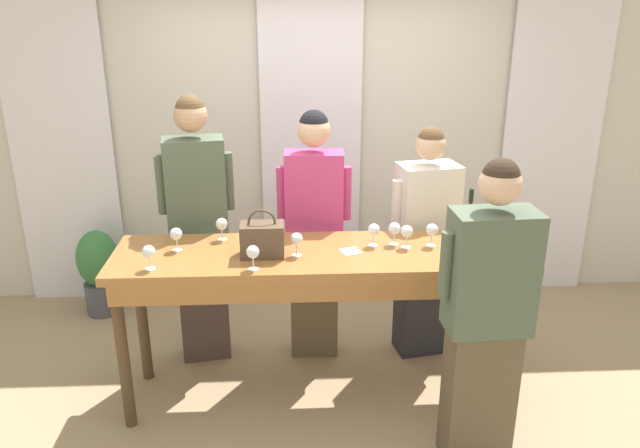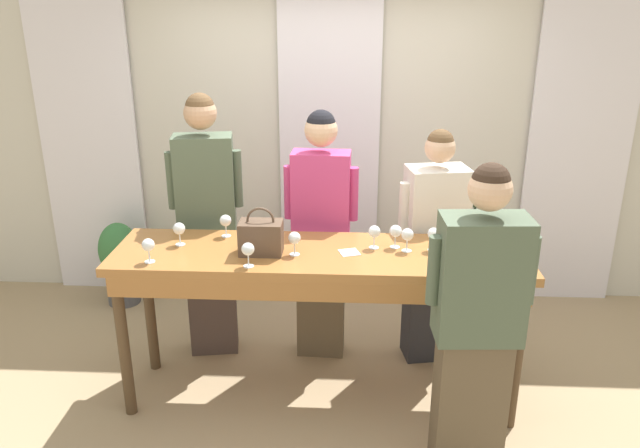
{
  "view_description": "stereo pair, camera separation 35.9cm",
  "coord_description": "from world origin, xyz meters",
  "px_view_note": "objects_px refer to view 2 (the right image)",
  "views": [
    {
      "loc": [
        -0.18,
        -3.44,
        2.46
      ],
      "look_at": [
        0.0,
        0.07,
        1.16
      ],
      "focal_mm": 35.0,
      "sensor_mm": 36.0,
      "label": 1
    },
    {
      "loc": [
        0.18,
        -3.44,
        2.46
      ],
      "look_at": [
        0.0,
        0.07,
        1.16
      ],
      "focal_mm": 35.0,
      "sensor_mm": 36.0,
      "label": 2
    }
  ],
  "objects_px": {
    "wine_glass_front_left": "(396,232)",
    "wine_glass_front_right": "(294,239)",
    "handbag": "(261,237)",
    "wine_glass_back_right": "(179,229)",
    "tasting_bar": "(319,271)",
    "guest_olive_jacket": "(208,224)",
    "potted_plant": "(120,260)",
    "wine_glass_center_left": "(148,246)",
    "host_pouring": "(477,325)",
    "wine_glass_back_mid": "(407,235)",
    "wine_glass_front_mid": "(248,250)",
    "wine_glass_center_mid": "(374,232)",
    "guest_pink_top": "(321,232)",
    "wine_bottle": "(473,228)",
    "wine_glass_center_right": "(434,235)",
    "wine_glass_back_left": "(226,221)",
    "guest_cream_sweater": "(433,247)"
  },
  "relations": [
    {
      "from": "guest_pink_top",
      "to": "guest_cream_sweater",
      "type": "xyz_separation_m",
      "value": [
        0.77,
        0.0,
        -0.1
      ]
    },
    {
      "from": "handbag",
      "to": "wine_glass_front_left",
      "type": "distance_m",
      "value": 0.81
    },
    {
      "from": "potted_plant",
      "to": "wine_glass_back_mid",
      "type": "bearing_deg",
      "value": -27.75
    },
    {
      "from": "wine_glass_front_right",
      "to": "potted_plant",
      "type": "xyz_separation_m",
      "value": [
        -1.58,
        1.27,
        -0.73
      ]
    },
    {
      "from": "wine_glass_back_left",
      "to": "handbag",
      "type": "bearing_deg",
      "value": -44.75
    },
    {
      "from": "potted_plant",
      "to": "wine_glass_center_left",
      "type": "bearing_deg",
      "value": -61.98
    },
    {
      "from": "wine_bottle",
      "to": "host_pouring",
      "type": "bearing_deg",
      "value": -97.08
    },
    {
      "from": "wine_glass_back_mid",
      "to": "wine_glass_back_right",
      "type": "relative_size",
      "value": 1.0
    },
    {
      "from": "wine_glass_center_right",
      "to": "wine_glass_back_right",
      "type": "relative_size",
      "value": 1.0
    },
    {
      "from": "wine_glass_front_mid",
      "to": "wine_glass_back_mid",
      "type": "bearing_deg",
      "value": 16.71
    },
    {
      "from": "wine_glass_center_mid",
      "to": "tasting_bar",
      "type": "bearing_deg",
      "value": -164.16
    },
    {
      "from": "handbag",
      "to": "wine_glass_center_right",
      "type": "bearing_deg",
      "value": 5.32
    },
    {
      "from": "tasting_bar",
      "to": "guest_cream_sweater",
      "type": "distance_m",
      "value": 0.93
    },
    {
      "from": "tasting_bar",
      "to": "wine_glass_front_left",
      "type": "height_order",
      "value": "wine_glass_front_left"
    },
    {
      "from": "guest_pink_top",
      "to": "wine_glass_center_right",
      "type": "bearing_deg",
      "value": -34.02
    },
    {
      "from": "potted_plant",
      "to": "guest_olive_jacket",
      "type": "bearing_deg",
      "value": -36.71
    },
    {
      "from": "wine_glass_back_right",
      "to": "potted_plant",
      "type": "height_order",
      "value": "wine_glass_back_right"
    },
    {
      "from": "host_pouring",
      "to": "guest_cream_sweater",
      "type": "bearing_deg",
      "value": 94.1
    },
    {
      "from": "tasting_bar",
      "to": "wine_glass_back_left",
      "type": "xyz_separation_m",
      "value": [
        -0.61,
        0.24,
        0.22
      ]
    },
    {
      "from": "tasting_bar",
      "to": "guest_pink_top",
      "type": "distance_m",
      "value": 0.55
    },
    {
      "from": "tasting_bar",
      "to": "wine_glass_back_mid",
      "type": "relative_size",
      "value": 17.3
    },
    {
      "from": "guest_pink_top",
      "to": "wine_glass_center_left",
      "type": "bearing_deg",
      "value": -142.35
    },
    {
      "from": "wine_glass_front_right",
      "to": "wine_glass_back_right",
      "type": "bearing_deg",
      "value": 170.71
    },
    {
      "from": "wine_glass_front_right",
      "to": "potted_plant",
      "type": "bearing_deg",
      "value": 141.16
    },
    {
      "from": "wine_glass_back_mid",
      "to": "handbag",
      "type": "bearing_deg",
      "value": -175.05
    },
    {
      "from": "guest_cream_sweater",
      "to": "wine_glass_back_mid",
      "type": "bearing_deg",
      "value": -114.87
    },
    {
      "from": "wine_glass_center_left",
      "to": "wine_glass_back_mid",
      "type": "relative_size",
      "value": 1.0
    },
    {
      "from": "wine_glass_front_mid",
      "to": "host_pouring",
      "type": "xyz_separation_m",
      "value": [
        1.22,
        -0.38,
        -0.23
      ]
    },
    {
      "from": "wine_bottle",
      "to": "wine_glass_front_mid",
      "type": "height_order",
      "value": "wine_bottle"
    },
    {
      "from": "host_pouring",
      "to": "wine_glass_front_left",
      "type": "bearing_deg",
      "value": 118.03
    },
    {
      "from": "wine_glass_front_right",
      "to": "wine_glass_back_right",
      "type": "height_order",
      "value": "same"
    },
    {
      "from": "handbag",
      "to": "wine_glass_front_left",
      "type": "xyz_separation_m",
      "value": [
        0.8,
        0.13,
        -0.0
      ]
    },
    {
      "from": "wine_glass_front_left",
      "to": "wine_glass_back_mid",
      "type": "height_order",
      "value": "same"
    },
    {
      "from": "wine_glass_front_left",
      "to": "wine_glass_back_mid",
      "type": "bearing_deg",
      "value": -39.25
    },
    {
      "from": "wine_glass_front_right",
      "to": "wine_glass_back_mid",
      "type": "height_order",
      "value": "same"
    },
    {
      "from": "wine_glass_front_right",
      "to": "wine_glass_center_right",
      "type": "bearing_deg",
      "value": 7.67
    },
    {
      "from": "handbag",
      "to": "guest_pink_top",
      "type": "distance_m",
      "value": 0.68
    },
    {
      "from": "wine_bottle",
      "to": "wine_glass_center_right",
      "type": "distance_m",
      "value": 0.25
    },
    {
      "from": "wine_glass_front_right",
      "to": "wine_glass_back_mid",
      "type": "bearing_deg",
      "value": 7.75
    },
    {
      "from": "wine_glass_front_left",
      "to": "wine_bottle",
      "type": "bearing_deg",
      "value": 3.87
    },
    {
      "from": "wine_glass_back_right",
      "to": "guest_pink_top",
      "type": "bearing_deg",
      "value": 28.86
    },
    {
      "from": "wine_glass_front_left",
      "to": "wine_glass_front_right",
      "type": "relative_size",
      "value": 1.0
    },
    {
      "from": "tasting_bar",
      "to": "wine_bottle",
      "type": "distance_m",
      "value": 0.97
    },
    {
      "from": "handbag",
      "to": "wine_glass_front_mid",
      "type": "bearing_deg",
      "value": -102.86
    },
    {
      "from": "wine_glass_front_right",
      "to": "tasting_bar",
      "type": "bearing_deg",
      "value": 14.35
    },
    {
      "from": "tasting_bar",
      "to": "host_pouring",
      "type": "height_order",
      "value": "host_pouring"
    },
    {
      "from": "wine_glass_center_right",
      "to": "wine_glass_front_mid",
      "type": "bearing_deg",
      "value": -164.62
    },
    {
      "from": "wine_glass_front_left",
      "to": "wine_glass_front_right",
      "type": "distance_m",
      "value": 0.62
    },
    {
      "from": "tasting_bar",
      "to": "guest_olive_jacket",
      "type": "bearing_deg",
      "value": 145.65
    },
    {
      "from": "wine_glass_back_right",
      "to": "host_pouring",
      "type": "distance_m",
      "value": 1.84
    }
  ]
}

